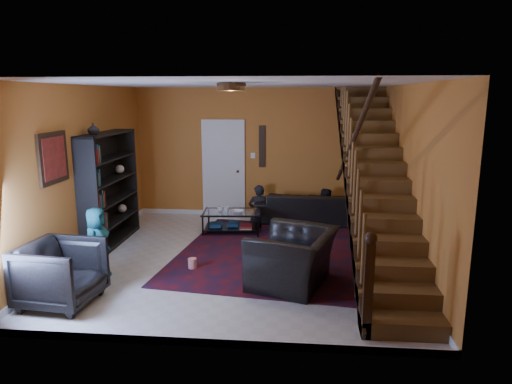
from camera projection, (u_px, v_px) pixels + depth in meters
floor at (240, 258)px, 7.53m from camera, size 5.50×5.50×0.00m
room at (181, 230)px, 8.93m from camera, size 5.50×5.50×5.50m
staircase at (375, 176)px, 7.05m from camera, size 0.95×5.02×3.18m
bookshelf at (110, 191)px, 8.13m from camera, size 0.35×1.80×2.00m
door at (224, 170)px, 10.04m from camera, size 0.82×0.05×2.05m
framed_picture at (53, 158)px, 6.52m from camera, size 0.04×0.74×0.74m
wall_hanging at (262, 146)px, 9.86m from camera, size 0.14×0.03×0.90m
ceiling_fixture at (231, 87)px, 6.18m from camera, size 0.40×0.40×0.10m
rug at (277, 252)px, 7.76m from camera, size 3.63×4.03×0.02m
sofa at (308, 207)px, 9.60m from camera, size 2.23×0.99×0.63m
armchair_left at (61, 274)px, 5.78m from camera, size 0.99×0.96×0.82m
armchair_right at (293, 258)px, 6.39m from camera, size 1.37×1.47×0.78m
person_adult_a at (259, 213)px, 9.78m from camera, size 0.47×0.33×1.23m
person_adult_b at (324, 216)px, 9.66m from camera, size 0.62×0.51×1.17m
person_child at (97, 243)px, 6.59m from camera, size 0.35×0.53×1.07m
coffee_table at (232, 221)px, 8.88m from camera, size 1.16×0.74×0.42m
cup_a at (220, 209)px, 8.83m from camera, size 0.14×0.14×0.10m
cup_b at (227, 209)px, 8.83m from camera, size 0.13×0.13×0.10m
bowl at (238, 212)px, 8.71m from camera, size 0.23×0.23×0.06m
vase at (93, 129)px, 7.41m from camera, size 0.18×0.18×0.19m
popcorn_bucket at (192, 263)px, 7.02m from camera, size 0.16×0.16×0.15m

